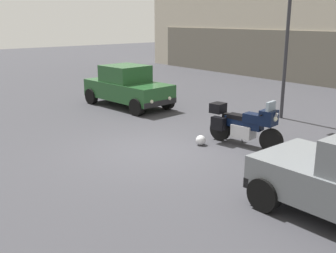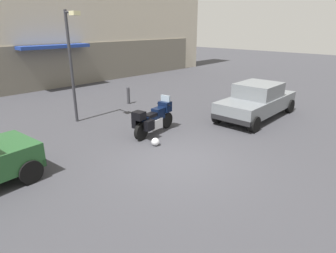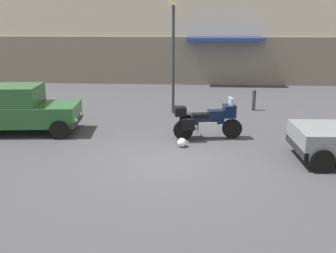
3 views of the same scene
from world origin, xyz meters
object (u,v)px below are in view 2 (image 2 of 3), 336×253
streetlamp_curbside (72,56)px  helmet (155,142)px  car_sedan_far (257,101)px  motorcycle (154,118)px  bollard_curbside (128,95)px

streetlamp_curbside → helmet: bearing=-83.4°
streetlamp_curbside → car_sedan_far: bearing=-41.4°
motorcycle → streetlamp_curbside: bearing=101.2°
motorcycle → streetlamp_curbside: 4.20m
motorcycle → bollard_curbside: motorcycle is taller
motorcycle → streetlamp_curbside: size_ratio=0.50×
helmet → bollard_curbside: bearing=60.2°
helmet → streetlamp_curbside: size_ratio=0.06×
car_sedan_far → streetlamp_curbside: bearing=137.1°
motorcycle → helmet: bearing=-140.7°
car_sedan_far → streetlamp_curbside: streetlamp_curbside is taller
helmet → streetlamp_curbside: 5.03m
motorcycle → bollard_curbside: bearing=53.6°
streetlamp_curbside → bollard_curbside: 4.21m
motorcycle → helmet: size_ratio=8.04×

